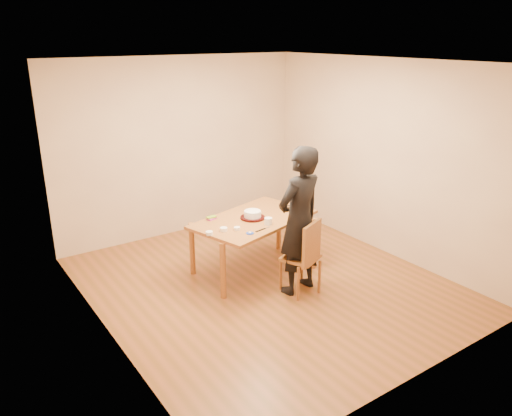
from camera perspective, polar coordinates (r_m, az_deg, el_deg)
room_shell at (r=6.14m, az=-0.63°, el=3.82°), size 4.00×4.50×2.70m
dining_table at (r=6.42m, az=-0.25°, el=-1.31°), size 1.76×1.31×0.04m
dining_chair at (r=6.04m, az=5.11°, el=-5.64°), size 0.51×0.51×0.04m
cake_plate at (r=6.39m, az=-0.40°, el=-1.10°), size 0.31×0.31×0.02m
cake at (r=6.37m, az=-0.40°, el=-0.70°), size 0.22×0.22×0.07m
frosting_dome at (r=6.36m, az=-0.40°, el=-0.30°), size 0.22×0.22×0.03m
frosting_tub at (r=6.18m, az=1.41°, el=-1.51°), size 0.10×0.10×0.09m
frosting_lid at (r=5.92m, az=-0.70°, el=-2.90°), size 0.09×0.09×0.01m
frosting_dollop at (r=5.91m, az=-0.70°, el=-2.79°), size 0.04×0.04×0.02m
ramekin_green at (r=6.03m, az=-2.19°, el=-2.36°), size 0.08×0.08×0.04m
ramekin_yellow at (r=6.00m, az=-3.72°, el=-2.44°), size 0.09×0.09×0.04m
ramekin_multi at (r=5.91m, az=-5.37°, el=-2.87°), size 0.08×0.08×0.04m
candy_box_pink at (r=6.39m, az=-5.07°, el=-1.21°), size 0.14×0.10×0.02m
candy_box_green at (r=6.38m, az=-5.13°, el=-1.04°), size 0.13×0.07×0.02m
spatula at (r=6.01m, az=0.54°, el=-2.53°), size 0.17×0.04×0.01m
person at (r=5.90m, az=4.97°, el=-1.49°), size 0.72×0.54×1.81m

